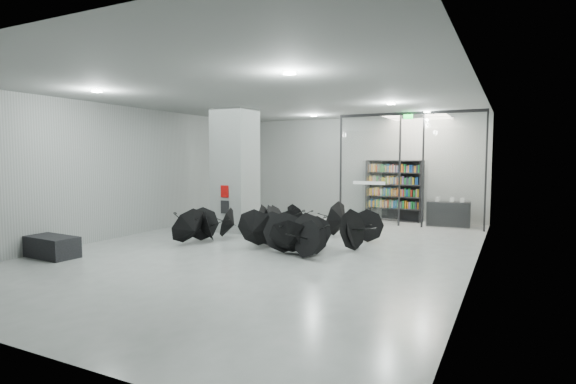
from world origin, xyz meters
The scene contains 10 objects.
room centered at (0.00, 0.00, 2.84)m, with size 14.00×14.02×4.01m.
column centered at (-2.50, 2.00, 2.00)m, with size 1.20×1.20×4.00m, color slate.
fire_cabinet centered at (-2.50, 1.38, 1.35)m, with size 0.28×0.04×0.38m, color #A50A07.
info_panel centered at (-2.50, 1.38, 0.85)m, with size 0.30×0.03×0.42m, color black.
exit_sign centered at (2.40, 5.30, 3.82)m, with size 0.30×0.06×0.15m, color #0CE533.
glass_partition centered at (2.39, 5.50, 2.18)m, with size 5.06×0.08×4.00m.
bench centered at (-4.43, -3.35, 0.26)m, with size 1.59×0.68×0.51m, color black.
bookshelf centered at (1.63, 6.75, 1.16)m, with size 2.11×0.42×2.32m, color black, non-canonical shape.
shop_counter centered at (3.70, 6.17, 0.43)m, with size 1.45×0.58×0.87m, color black.
umbrella_cluster centered at (-0.04, 0.58, 0.32)m, with size 5.58×4.44×1.34m.
Camera 1 is at (5.71, -10.41, 2.45)m, focal length 27.97 mm.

